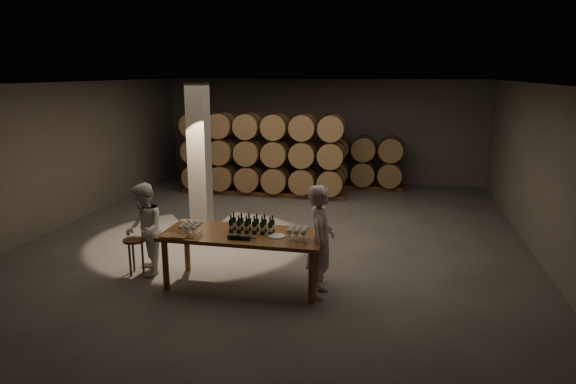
% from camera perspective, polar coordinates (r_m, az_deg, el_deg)
% --- Properties ---
extents(room, '(12.00, 12.00, 12.00)m').
position_cam_1_polar(room, '(11.19, -9.80, 3.67)').
color(room, '#4F4C4A').
rests_on(room, ground).
extents(tasting_table, '(2.60, 1.10, 0.90)m').
position_cam_1_polar(tasting_table, '(8.31, -4.91, -5.25)').
color(tasting_table, brown).
rests_on(tasting_table, ground).
extents(barrel_stack_back, '(6.26, 0.95, 1.57)m').
position_cam_1_polar(barrel_stack_back, '(15.72, 1.30, 3.73)').
color(barrel_stack_back, brown).
rests_on(barrel_stack_back, ground).
extents(barrel_stack_front, '(4.70, 0.95, 2.31)m').
position_cam_1_polar(barrel_stack_front, '(14.49, -2.78, 4.39)').
color(barrel_stack_front, brown).
rests_on(barrel_stack_front, ground).
extents(bottle_cluster, '(0.72, 0.22, 0.30)m').
position_cam_1_polar(bottle_cluster, '(8.28, -4.05, -3.77)').
color(bottle_cluster, black).
rests_on(bottle_cluster, tasting_table).
extents(lying_bottles, '(0.45, 0.07, 0.07)m').
position_cam_1_polar(lying_bottles, '(7.96, -5.40, -5.04)').
color(lying_bottles, black).
rests_on(lying_bottles, tasting_table).
extents(glass_cluster_left, '(0.30, 0.41, 0.16)m').
position_cam_1_polar(glass_cluster_left, '(8.41, -10.75, -3.65)').
color(glass_cluster_left, silver).
rests_on(glass_cluster_left, tasting_table).
extents(glass_cluster_right, '(0.31, 0.31, 0.19)m').
position_cam_1_polar(glass_cluster_right, '(7.94, 1.09, -4.28)').
color(glass_cluster_right, silver).
rests_on(glass_cluster_right, tasting_table).
extents(plate, '(0.27, 0.27, 0.02)m').
position_cam_1_polar(plate, '(8.08, -1.26, -4.91)').
color(plate, white).
rests_on(plate, tasting_table).
extents(notebook_near, '(0.25, 0.20, 0.03)m').
position_cam_1_polar(notebook_near, '(8.20, -11.98, -4.88)').
color(notebook_near, '#986437').
rests_on(notebook_near, tasting_table).
extents(notebook_corner, '(0.21, 0.26, 0.02)m').
position_cam_1_polar(notebook_corner, '(8.31, -13.16, -4.73)').
color(notebook_corner, '#986437').
rests_on(notebook_corner, tasting_table).
extents(pen, '(0.14, 0.02, 0.01)m').
position_cam_1_polar(pen, '(8.12, -10.87, -5.08)').
color(pen, black).
rests_on(pen, tasting_table).
extents(stool, '(0.38, 0.38, 0.63)m').
position_cam_1_polar(stool, '(9.23, -16.68, -5.71)').
color(stool, brown).
rests_on(stool, ground).
extents(person_man, '(0.47, 0.67, 1.77)m').
position_cam_1_polar(person_man, '(7.92, 3.65, -5.50)').
color(person_man, beige).
rests_on(person_man, ground).
extents(person_woman, '(0.91, 0.97, 1.60)m').
position_cam_1_polar(person_woman, '(9.09, -15.69, -4.05)').
color(person_woman, white).
rests_on(person_woman, ground).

